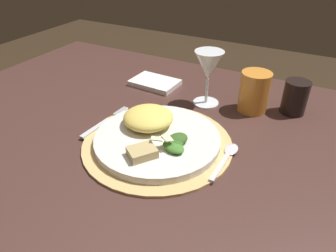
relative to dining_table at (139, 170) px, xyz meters
name	(u,v)px	position (x,y,z in m)	size (l,w,h in m)	color
dining_table	(139,170)	(0.00, 0.00, 0.00)	(1.21, 0.92, 0.72)	#442A25
placemat	(157,143)	(0.08, -0.03, 0.13)	(0.33, 0.33, 0.01)	tan
dinner_plate	(157,139)	(0.08, -0.03, 0.15)	(0.28, 0.28, 0.02)	silver
pasta_serving	(148,118)	(0.04, 0.00, 0.17)	(0.12, 0.11, 0.04)	#EDCE5C
salad_greens	(175,142)	(0.13, -0.04, 0.16)	(0.08, 0.08, 0.03)	#427C2D
bread_piece	(142,152)	(0.09, -0.11, 0.16)	(0.05, 0.04, 0.02)	tan
fork	(103,123)	(-0.08, -0.03, 0.14)	(0.02, 0.16, 0.00)	silver
spoon	(228,155)	(0.23, 0.00, 0.14)	(0.03, 0.14, 0.01)	silver
napkin	(155,83)	(-0.08, 0.24, 0.14)	(0.14, 0.10, 0.02)	white
wine_glass	(208,67)	(0.10, 0.20, 0.24)	(0.08, 0.08, 0.15)	silver
amber_tumbler	(254,92)	(0.22, 0.22, 0.18)	(0.08, 0.08, 0.11)	orange
dark_tumbler	(295,97)	(0.32, 0.26, 0.18)	(0.06, 0.06, 0.09)	black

